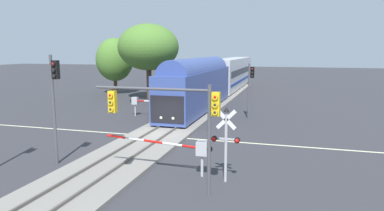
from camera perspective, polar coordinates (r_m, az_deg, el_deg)
ground_plane at (r=25.56m, az=-5.59°, el=-5.09°), size 220.00×220.00×0.00m
road_centre_stripe at (r=25.56m, az=-5.59°, el=-5.08°), size 44.00×0.20×0.01m
railway_track at (r=25.54m, az=-5.59°, el=-4.88°), size 4.40×80.00×0.32m
commuter_train at (r=45.93m, az=4.48°, el=4.78°), size 3.04×43.09×5.16m
crossing_gate_near at (r=17.41m, az=-0.36°, el=-6.99°), size 5.79×0.40×1.82m
crossing_signal_mast at (r=16.41m, az=5.59°, el=-5.15°), size 1.36×0.44×3.63m
crossing_gate_far at (r=33.34m, az=-8.52°, el=0.64°), size 5.36×0.40×1.80m
traffic_signal_far_side at (r=31.85m, az=9.62°, el=3.85°), size 0.53×0.38×5.06m
traffic_signal_median at (r=20.04m, az=-21.73°, el=2.06°), size 0.53×0.38×6.02m
traffic_signal_near_right at (r=14.99m, az=-3.27°, el=-0.87°), size 5.77×0.38×4.84m
oak_behind_train at (r=43.78m, az=-7.19°, el=9.49°), size 7.54×7.54×9.48m
pine_left_background at (r=50.99m, az=-12.63°, el=7.37°), size 5.26×5.26×7.94m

